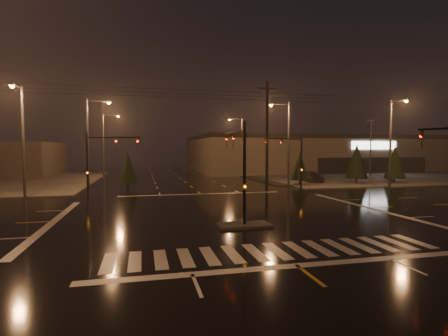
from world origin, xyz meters
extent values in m
plane|color=black|center=(0.00, 0.00, 0.00)|extent=(140.00, 140.00, 0.00)
cube|color=#43413C|center=(30.00, 30.00, 0.06)|extent=(36.00, 36.00, 0.12)
cube|color=#43413C|center=(0.00, -4.00, 0.07)|extent=(3.00, 1.60, 0.15)
cube|color=beige|center=(0.00, -9.00, 0.01)|extent=(15.00, 2.60, 0.01)
cube|color=beige|center=(0.00, -11.00, 0.01)|extent=(16.00, 0.50, 0.01)
cube|color=beige|center=(0.00, 11.00, 0.01)|extent=(16.00, 0.50, 0.01)
cube|color=black|center=(35.00, 28.00, 0.04)|extent=(50.00, 24.00, 0.08)
cube|color=#6D654E|center=(35.00, 46.00, 3.50)|extent=(60.00, 28.00, 7.00)
cube|color=black|center=(35.00, 46.00, 6.80)|extent=(60.20, 28.20, 0.80)
cube|color=white|center=(35.00, 31.90, 5.20)|extent=(9.00, 0.20, 1.40)
cube|color=black|center=(35.00, 31.95, 1.60)|extent=(22.00, 0.15, 2.80)
cylinder|color=black|center=(0.00, -4.00, 3.00)|extent=(0.18, 0.18, 6.00)
cylinder|color=black|center=(0.00, -1.75, 5.50)|extent=(0.12, 4.50, 0.12)
imported|color=#594707|center=(0.00, 0.27, 5.45)|extent=(0.16, 0.20, 1.00)
cube|color=#594707|center=(0.00, -4.00, 2.30)|extent=(0.25, 0.18, 0.35)
cylinder|color=black|center=(10.50, 10.50, 3.00)|extent=(0.18, 0.18, 6.00)
cylinder|color=black|center=(8.15, 9.64, 5.50)|extent=(4.74, 1.82, 0.12)
imported|color=#594707|center=(6.04, 8.88, 5.45)|extent=(0.24, 0.22, 1.00)
cube|color=#594707|center=(10.50, 10.50, 2.30)|extent=(0.25, 0.18, 0.35)
cylinder|color=black|center=(-10.50, 10.50, 3.00)|extent=(0.18, 0.18, 6.00)
cylinder|color=black|center=(-8.15, 9.64, 5.50)|extent=(4.74, 1.82, 0.12)
imported|color=#594707|center=(-6.04, 8.88, 5.45)|extent=(0.24, 0.22, 1.00)
cube|color=#594707|center=(-10.50, 10.50, 2.30)|extent=(0.25, 0.18, 0.35)
imported|color=#594707|center=(9.20, -6.93, 5.45)|extent=(0.22, 0.24, 1.00)
cylinder|color=#38383A|center=(-11.50, 18.00, 5.00)|extent=(0.24, 0.24, 10.00)
cylinder|color=#38383A|center=(-10.30, 18.00, 9.80)|extent=(2.40, 0.14, 0.14)
cube|color=#38383A|center=(-9.20, 18.00, 9.75)|extent=(0.70, 0.30, 0.18)
sphere|color=orange|center=(-9.20, 18.00, 9.62)|extent=(0.32, 0.32, 0.32)
cylinder|color=#38383A|center=(-11.50, 34.00, 5.00)|extent=(0.24, 0.24, 10.00)
cylinder|color=#38383A|center=(-10.30, 34.00, 9.80)|extent=(2.40, 0.14, 0.14)
cube|color=#38383A|center=(-9.20, 34.00, 9.75)|extent=(0.70, 0.30, 0.18)
sphere|color=orange|center=(-9.20, 34.00, 9.62)|extent=(0.32, 0.32, 0.32)
cylinder|color=#38383A|center=(11.50, 16.00, 5.00)|extent=(0.24, 0.24, 10.00)
cylinder|color=#38383A|center=(10.30, 16.00, 9.80)|extent=(2.40, 0.14, 0.14)
cube|color=#38383A|center=(9.20, 16.00, 9.75)|extent=(0.70, 0.30, 0.18)
sphere|color=orange|center=(9.20, 16.00, 9.62)|extent=(0.32, 0.32, 0.32)
cylinder|color=#38383A|center=(11.50, 36.00, 5.00)|extent=(0.24, 0.24, 10.00)
cylinder|color=#38383A|center=(10.30, 36.00, 9.80)|extent=(2.40, 0.14, 0.14)
cube|color=#38383A|center=(9.20, 36.00, 9.75)|extent=(0.70, 0.30, 0.18)
sphere|color=orange|center=(9.20, 36.00, 9.62)|extent=(0.32, 0.32, 0.32)
cylinder|color=#38383A|center=(-16.00, 11.50, 5.00)|extent=(0.24, 0.24, 10.00)
cylinder|color=#38383A|center=(-16.00, 10.30, 9.80)|extent=(0.14, 2.40, 0.14)
cube|color=#38383A|center=(-16.00, 9.20, 9.75)|extent=(0.30, 0.70, 0.18)
sphere|color=orange|center=(-16.00, 9.20, 9.62)|extent=(0.32, 0.32, 0.32)
cylinder|color=#38383A|center=(22.00, 11.50, 5.00)|extent=(0.24, 0.24, 10.00)
cylinder|color=#38383A|center=(22.00, 10.30, 9.80)|extent=(0.14, 2.40, 0.14)
cube|color=#38383A|center=(22.00, 9.20, 9.75)|extent=(0.30, 0.70, 0.18)
sphere|color=orange|center=(22.00, 9.20, 9.62)|extent=(0.32, 0.32, 0.32)
cylinder|color=black|center=(8.00, 14.00, 6.00)|extent=(0.32, 0.32, 12.00)
cube|color=black|center=(8.00, 14.00, 11.20)|extent=(2.20, 0.12, 0.12)
cylinder|color=black|center=(13.20, 16.49, 0.35)|extent=(0.18, 0.18, 0.70)
cone|color=black|center=(13.20, 16.49, 2.43)|extent=(2.21, 2.21, 3.45)
cylinder|color=black|center=(21.42, 16.99, 0.35)|extent=(0.18, 0.18, 0.70)
cone|color=black|center=(21.42, 16.99, 2.92)|extent=(2.84, 2.84, 4.44)
cylinder|color=black|center=(26.14, 15.73, 0.35)|extent=(0.18, 0.18, 0.70)
cone|color=black|center=(26.14, 15.73, 2.81)|extent=(2.70, 2.70, 4.22)
cylinder|color=black|center=(-7.23, 16.94, 0.35)|extent=(0.18, 0.18, 0.70)
cone|color=black|center=(-7.23, 16.94, 2.45)|extent=(2.24, 2.24, 3.50)
imported|color=black|center=(16.55, 19.93, 0.81)|extent=(2.19, 4.84, 1.61)
camera|label=1|loc=(-5.68, -23.03, 4.40)|focal=28.00mm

